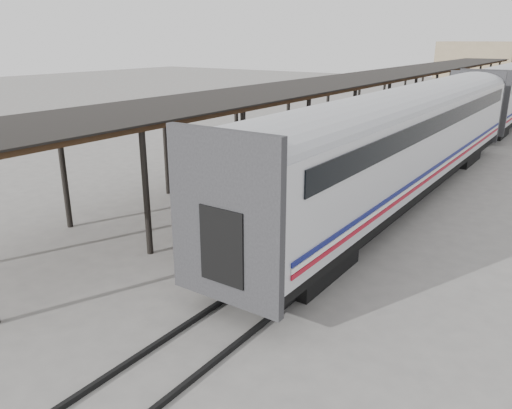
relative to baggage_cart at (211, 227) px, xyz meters
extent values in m
plane|color=slate|center=(0.18, 0.40, -0.65)|extent=(160.00, 160.00, 0.00)
cube|color=silver|center=(3.38, 8.40, 1.95)|extent=(3.00, 24.00, 2.90)
cube|color=#28282B|center=(3.38, -3.50, 1.95)|extent=(3.04, 0.22, 3.50)
cube|color=black|center=(1.86, 8.40, 2.85)|extent=(0.04, 22.08, 0.65)
cube|color=black|center=(3.38, 8.40, 0.25)|extent=(2.55, 23.04, 0.50)
cube|color=#28282B|center=(3.38, 22.50, 1.95)|extent=(3.04, 0.22, 3.50)
cube|color=black|center=(1.86, 34.40, 2.85)|extent=(0.04, 22.08, 0.65)
cube|color=black|center=(3.38, 34.40, 0.25)|extent=(2.55, 23.04, 0.50)
cube|color=black|center=(2.13, -0.10, 1.50)|extent=(0.50, 1.70, 2.00)
imported|color=silver|center=(2.13, -0.10, 1.36)|extent=(0.72, 0.89, 1.72)
cube|color=olive|center=(1.73, -0.25, 0.75)|extent=(0.57, 0.25, 0.42)
cube|color=#422B19|center=(-3.22, 24.40, 3.35)|extent=(4.60, 64.00, 0.18)
cube|color=black|center=(-3.22, 24.40, 3.47)|extent=(4.90, 64.30, 0.06)
cylinder|color=black|center=(-5.27, 24.40, 1.35)|extent=(0.20, 0.20, 4.00)
cylinder|color=black|center=(-5.27, 55.40, 1.35)|extent=(0.20, 0.20, 4.00)
cylinder|color=black|center=(-1.17, 24.40, 1.35)|extent=(0.20, 0.20, 4.00)
cylinder|color=black|center=(-1.17, 55.40, 1.35)|extent=(0.20, 0.20, 4.00)
cube|color=black|center=(2.66, 34.40, -0.59)|extent=(0.10, 150.00, 0.12)
cube|color=tan|center=(-9.82, 82.40, 2.35)|extent=(12.00, 8.00, 6.00)
cube|color=brown|center=(0.00, 0.00, 0.15)|extent=(1.92, 2.67, 0.12)
cube|color=black|center=(0.00, 0.00, -0.20)|extent=(1.80, 2.54, 0.06)
cylinder|color=black|center=(-0.19, -1.06, -0.45)|extent=(0.20, 0.41, 0.40)
cylinder|color=black|center=(0.77, -0.75, -0.45)|extent=(0.20, 0.41, 0.40)
cylinder|color=black|center=(-0.77, 0.75, -0.45)|extent=(0.20, 0.41, 0.40)
cylinder|color=black|center=(0.19, 1.06, -0.45)|extent=(0.20, 0.41, 0.40)
cube|color=#323235|center=(-0.46, 0.45, 0.33)|extent=(0.79, 0.64, 0.23)
cube|color=olive|center=(0.10, 0.75, 0.31)|extent=(0.56, 0.41, 0.19)
cube|color=black|center=(-0.30, -0.04, 0.34)|extent=(0.75, 0.62, 0.26)
cube|color=#4E5432|center=(0.18, 0.19, 0.31)|extent=(0.61, 0.49, 0.19)
cube|color=#513320|center=(-0.36, 0.41, 0.53)|extent=(0.54, 0.40, 0.19)
cube|color=olive|center=(-0.25, 0.01, 0.56)|extent=(0.66, 0.56, 0.22)
cube|color=#323235|center=(-0.32, 0.42, 0.72)|extent=(0.57, 0.48, 0.18)
cube|color=maroon|center=(-1.07, 20.87, -0.02)|extent=(1.39, 1.90, 1.02)
cube|color=maroon|center=(-1.17, 21.31, 0.66)|extent=(1.10, 0.89, 0.40)
cylinder|color=black|center=(-1.36, 20.15, -0.44)|extent=(0.23, 0.43, 0.41)
cylinder|color=black|center=(-0.48, 20.36, -0.44)|extent=(0.23, 0.43, 0.41)
cylinder|color=black|center=(-1.65, 21.37, -0.44)|extent=(0.23, 0.43, 0.41)
cylinder|color=black|center=(-0.77, 21.58, -0.44)|extent=(0.23, 0.43, 0.41)
imported|color=navy|center=(0.25, -0.65, 1.17)|extent=(0.61, 0.78, 1.91)
imported|color=black|center=(-3.37, 15.00, 0.19)|extent=(1.05, 0.65, 1.68)
camera|label=1|loc=(9.85, -11.57, 5.80)|focal=35.00mm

